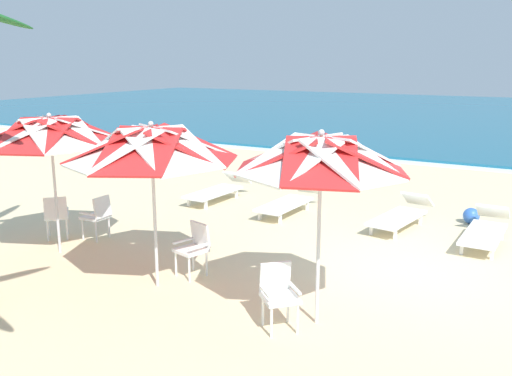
{
  "coord_description": "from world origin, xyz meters",
  "views": [
    {
      "loc": [
        2.07,
        -8.78,
        3.43
      ],
      "look_at": [
        -3.11,
        0.35,
        1.0
      ],
      "focal_mm": 38.99,
      "sensor_mm": 36.0,
      "label": 1
    }
  ],
  "objects_px": {
    "beach_umbrella_1": "(152,146)",
    "sun_lounger_2": "(289,201)",
    "plastic_chair_0": "(278,292)",
    "beach_ball": "(471,216)",
    "plastic_chair_1": "(194,246)",
    "sun_lounger_0": "(485,230)",
    "beach_umbrella_0": "(321,157)",
    "plastic_chair_2": "(56,214)",
    "plastic_chair_3": "(98,215)",
    "sun_lounger_3": "(218,189)",
    "sun_lounger_1": "(401,214)",
    "beach_umbrella_2": "(50,132)"
  },
  "relations": [
    {
      "from": "beach_umbrella_1",
      "to": "sun_lounger_2",
      "type": "bearing_deg",
      "value": 91.1
    },
    {
      "from": "plastic_chair_0",
      "to": "beach_ball",
      "type": "height_order",
      "value": "plastic_chair_0"
    },
    {
      "from": "plastic_chair_1",
      "to": "sun_lounger_0",
      "type": "xyz_separation_m",
      "value": [
        3.89,
        4.0,
        -0.22
      ]
    },
    {
      "from": "beach_umbrella_0",
      "to": "sun_lounger_0",
      "type": "height_order",
      "value": "beach_umbrella_0"
    },
    {
      "from": "beach_umbrella_1",
      "to": "plastic_chair_2",
      "type": "relative_size",
      "value": 2.99
    },
    {
      "from": "plastic_chair_3",
      "to": "beach_ball",
      "type": "distance_m",
      "value": 7.76
    },
    {
      "from": "plastic_chair_0",
      "to": "plastic_chair_1",
      "type": "height_order",
      "value": "same"
    },
    {
      "from": "beach_umbrella_0",
      "to": "beach_ball",
      "type": "relative_size",
      "value": 7.55
    },
    {
      "from": "plastic_chair_1",
      "to": "beach_umbrella_1",
      "type": "bearing_deg",
      "value": -109.39
    },
    {
      "from": "beach_umbrella_1",
      "to": "sun_lounger_2",
      "type": "xyz_separation_m",
      "value": [
        -0.09,
        4.79,
        -1.92
      ]
    },
    {
      "from": "beach_umbrella_0",
      "to": "plastic_chair_0",
      "type": "bearing_deg",
      "value": -137.38
    },
    {
      "from": "beach_umbrella_1",
      "to": "sun_lounger_0",
      "type": "relative_size",
      "value": 1.2
    },
    {
      "from": "beach_ball",
      "to": "plastic_chair_2",
      "type": "bearing_deg",
      "value": -143.54
    },
    {
      "from": "plastic_chair_0",
      "to": "sun_lounger_3",
      "type": "distance_m",
      "value": 6.86
    },
    {
      "from": "plastic_chair_2",
      "to": "sun_lounger_0",
      "type": "xyz_separation_m",
      "value": [
        7.33,
        3.8,
        -0.22
      ]
    },
    {
      "from": "sun_lounger_2",
      "to": "sun_lounger_3",
      "type": "height_order",
      "value": "same"
    },
    {
      "from": "sun_lounger_3",
      "to": "beach_umbrella_1",
      "type": "bearing_deg",
      "value": -66.69
    },
    {
      "from": "plastic_chair_2",
      "to": "sun_lounger_2",
      "type": "xyz_separation_m",
      "value": [
        3.11,
        3.92,
        -0.22
      ]
    },
    {
      "from": "plastic_chair_1",
      "to": "plastic_chair_3",
      "type": "relative_size",
      "value": 1.0
    },
    {
      "from": "sun_lounger_1",
      "to": "beach_umbrella_1",
      "type": "bearing_deg",
      "value": -116.3
    },
    {
      "from": "beach_umbrella_2",
      "to": "beach_umbrella_1",
      "type": "bearing_deg",
      "value": -7.46
    },
    {
      "from": "beach_umbrella_2",
      "to": "sun_lounger_1",
      "type": "bearing_deg",
      "value": 42.8
    },
    {
      "from": "plastic_chair_2",
      "to": "beach_umbrella_1",
      "type": "bearing_deg",
      "value": -15.19
    },
    {
      "from": "plastic_chair_3",
      "to": "sun_lounger_0",
      "type": "xyz_separation_m",
      "value": [
        6.61,
        3.41,
        -0.22
      ]
    },
    {
      "from": "beach_umbrella_1",
      "to": "sun_lounger_0",
      "type": "height_order",
      "value": "beach_umbrella_1"
    },
    {
      "from": "plastic_chair_3",
      "to": "plastic_chair_1",
      "type": "bearing_deg",
      "value": -12.26
    },
    {
      "from": "beach_umbrella_0",
      "to": "beach_ball",
      "type": "distance_m",
      "value": 6.32
    },
    {
      "from": "plastic_chair_0",
      "to": "beach_ball",
      "type": "bearing_deg",
      "value": 77.14
    },
    {
      "from": "beach_umbrella_2",
      "to": "plastic_chair_0",
      "type": "bearing_deg",
      "value": -7.37
    },
    {
      "from": "sun_lounger_3",
      "to": "sun_lounger_2",
      "type": "bearing_deg",
      "value": -5.15
    },
    {
      "from": "sun_lounger_3",
      "to": "beach_umbrella_2",
      "type": "bearing_deg",
      "value": -94.88
    },
    {
      "from": "plastic_chair_1",
      "to": "plastic_chair_3",
      "type": "height_order",
      "value": "same"
    },
    {
      "from": "beach_umbrella_1",
      "to": "plastic_chair_2",
      "type": "height_order",
      "value": "beach_umbrella_1"
    },
    {
      "from": "sun_lounger_0",
      "to": "beach_umbrella_0",
      "type": "bearing_deg",
      "value": -107.85
    },
    {
      "from": "beach_umbrella_2",
      "to": "plastic_chair_2",
      "type": "bearing_deg",
      "value": 140.99
    },
    {
      "from": "sun_lounger_0",
      "to": "beach_ball",
      "type": "relative_size",
      "value": 6.27
    },
    {
      "from": "beach_umbrella_2",
      "to": "beach_ball",
      "type": "distance_m",
      "value": 8.62
    },
    {
      "from": "beach_umbrella_2",
      "to": "sun_lounger_3",
      "type": "xyz_separation_m",
      "value": [
        0.4,
        4.64,
        -1.92
      ]
    },
    {
      "from": "beach_ball",
      "to": "sun_lounger_1",
      "type": "bearing_deg",
      "value": -140.84
    },
    {
      "from": "beach_umbrella_1",
      "to": "sun_lounger_3",
      "type": "xyz_separation_m",
      "value": [
        -2.14,
        4.97,
        -1.92
      ]
    },
    {
      "from": "sun_lounger_1",
      "to": "beach_ball",
      "type": "distance_m",
      "value": 1.6
    },
    {
      "from": "plastic_chair_1",
      "to": "sun_lounger_3",
      "type": "height_order",
      "value": "plastic_chair_1"
    },
    {
      "from": "plastic_chair_0",
      "to": "plastic_chair_3",
      "type": "distance_m",
      "value": 4.99
    },
    {
      "from": "beach_ball",
      "to": "sun_lounger_2",
      "type": "bearing_deg",
      "value": -162.83
    },
    {
      "from": "plastic_chair_1",
      "to": "sun_lounger_3",
      "type": "distance_m",
      "value": 4.92
    },
    {
      "from": "plastic_chair_1",
      "to": "sun_lounger_0",
      "type": "relative_size",
      "value": 0.4
    },
    {
      "from": "sun_lounger_2",
      "to": "beach_ball",
      "type": "height_order",
      "value": "sun_lounger_2"
    },
    {
      "from": "plastic_chair_1",
      "to": "beach_umbrella_2",
      "type": "distance_m",
      "value": 3.27
    },
    {
      "from": "beach_umbrella_1",
      "to": "sun_lounger_2",
      "type": "relative_size",
      "value": 1.19
    },
    {
      "from": "plastic_chair_2",
      "to": "sun_lounger_0",
      "type": "distance_m",
      "value": 8.25
    }
  ]
}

